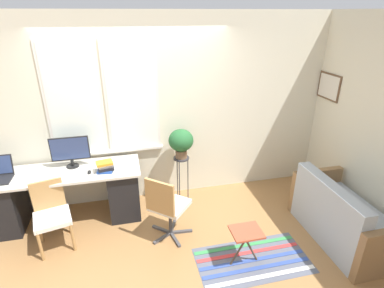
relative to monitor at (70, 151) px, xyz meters
The scene contains 15 objects.
ground_plane 1.44m from the monitor, 25.39° to the right, with size 14.00×14.00×0.00m, color #9E7042.
wall_back_with_window 1.03m from the monitor, 16.66° to the left, with size 9.00×0.12×2.70m.
wall_right_with_picture 3.83m from the monitor, ahead, with size 0.08×9.00×2.70m.
desk 0.61m from the monitor, 134.24° to the right, with size 1.99×0.65×0.76m.
monitor is the anchor object (origin of this frame).
keyboard 0.32m from the monitor, 98.68° to the right, with size 0.38×0.14×0.02m.
mouse 0.40m from the monitor, 46.58° to the right, with size 0.04×0.07×0.04m.
book_stack 0.53m from the monitor, 29.16° to the right, with size 0.23×0.19×0.14m.
desk_chair_wooden 0.83m from the monitor, 111.01° to the right, with size 0.49×0.50×0.82m.
office_chair_swivel 1.48m from the monitor, 34.77° to the right, with size 0.59×0.59×0.90m.
couch_loveseat 3.60m from the monitor, 21.55° to the right, with size 0.74×1.38×0.81m.
plant_stand 1.53m from the monitor, ahead, with size 0.23×0.23×0.73m.
potted_plant 1.49m from the monitor, ahead, with size 0.35×0.35×0.43m.
floor_rug_striped 2.68m from the monitor, 34.75° to the right, with size 1.31×0.68×0.01m.
folding_stool 2.47m from the monitor, 36.30° to the right, with size 0.35×0.29×0.46m.
Camera 1 is at (-0.19, -3.39, 2.67)m, focal length 28.00 mm.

